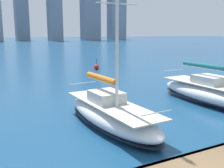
% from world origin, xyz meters
% --- Properties ---
extents(city_skyline, '(169.25, 22.47, 47.96)m').
position_xyz_m(city_skyline, '(-13.07, -158.23, 16.72)').
color(city_skyline, gray).
rests_on(city_skyline, ground).
extents(sailboat_teal, '(2.86, 9.55, 11.53)m').
position_xyz_m(sailboat_teal, '(-8.13, -7.07, 0.74)').
color(sailboat_teal, white).
rests_on(sailboat_teal, ground).
extents(sailboat_orange, '(2.79, 8.08, 9.35)m').
position_xyz_m(sailboat_orange, '(0.08, -6.64, 0.67)').
color(sailboat_orange, white).
rests_on(sailboat_orange, ground).
extents(channel_buoy, '(0.70, 0.70, 1.40)m').
position_xyz_m(channel_buoy, '(-7.95, -26.23, 0.36)').
color(channel_buoy, red).
rests_on(channel_buoy, ground).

